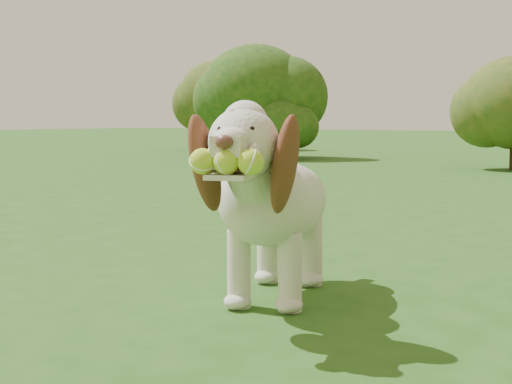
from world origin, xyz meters
The scene contains 5 objects.
ground centered at (0.00, 0.00, 0.00)m, with size 80.00×80.00×0.00m, color #244E16.
dog centered at (0.45, 0.19, 0.42)m, with size 0.70×1.19×0.79m.
shrub_a centered at (-5.18, 8.47, 0.66)m, with size 1.08×1.08×1.12m.
shrub_g centered at (-8.79, 11.29, 1.26)m, with size 2.07×2.07×2.14m.
shrub_e centered at (-5.89, 8.71, 1.24)m, with size 2.04×2.04×2.12m.
Camera 1 is at (2.05, -2.12, 0.73)m, focal length 50.00 mm.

